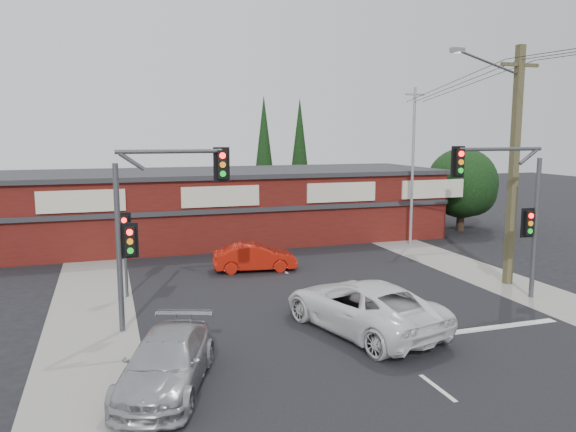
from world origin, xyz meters
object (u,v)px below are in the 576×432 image
object	(u,v)px
silver_suv	(166,362)
utility_pole	(512,158)
white_suv	(362,306)
shop_building	(224,205)
red_sedan	(255,257)

from	to	relation	value
silver_suv	utility_pole	distance (m)	16.62
white_suv	shop_building	world-z (taller)	shop_building
shop_building	utility_pole	distance (m)	17.15
red_sedan	utility_pole	bearing A→B (deg)	-113.32
silver_suv	shop_building	size ratio (longest dim) A/B	0.17
silver_suv	utility_pole	bearing A→B (deg)	40.26
red_sedan	shop_building	xyz separation A→B (m)	(0.29, 8.35, 1.49)
shop_building	white_suv	bearing A→B (deg)	-86.66
silver_suv	shop_building	distance (m)	20.46
white_suv	utility_pole	size ratio (longest dim) A/B	0.60
utility_pole	white_suv	bearing A→B (deg)	-158.26
white_suv	red_sedan	bearing A→B (deg)	-96.86
shop_building	red_sedan	bearing A→B (deg)	-91.97
white_suv	silver_suv	distance (m)	6.96
white_suv	shop_building	size ratio (longest dim) A/B	0.22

